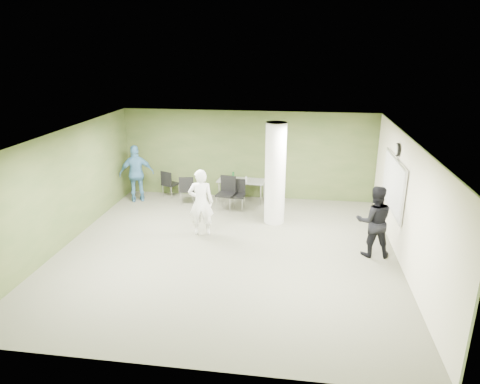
% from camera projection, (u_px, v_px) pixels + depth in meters
% --- Properties ---
extents(floor, '(8.00, 8.00, 0.00)m').
position_uv_depth(floor, '(227.00, 251.00, 10.28)').
color(floor, '#4F4F3E').
rests_on(floor, ground).
extents(ceiling, '(8.00, 8.00, 0.00)m').
position_uv_depth(ceiling, '(226.00, 136.00, 9.38)').
color(ceiling, white).
rests_on(ceiling, wall_back).
extents(wall_back, '(8.00, 2.80, 0.02)m').
position_uv_depth(wall_back, '(248.00, 155.00, 13.58)').
color(wall_back, '#3A4F25').
rests_on(wall_back, floor).
extents(wall_left, '(0.02, 8.00, 2.80)m').
position_uv_depth(wall_left, '(64.00, 189.00, 10.37)').
color(wall_left, '#3A4F25').
rests_on(wall_left, floor).
extents(wall_right_cream, '(0.02, 8.00, 2.80)m').
position_uv_depth(wall_right_cream, '(407.00, 205.00, 9.30)').
color(wall_right_cream, beige).
rests_on(wall_right_cream, floor).
extents(column, '(0.56, 0.56, 2.80)m').
position_uv_depth(column, '(275.00, 174.00, 11.57)').
color(column, silver).
rests_on(column, floor).
extents(whiteboard, '(0.05, 2.30, 1.30)m').
position_uv_depth(whiteboard, '(393.00, 184.00, 10.40)').
color(whiteboard, silver).
rests_on(whiteboard, wall_right_cream).
extents(wall_clock, '(0.06, 0.32, 0.32)m').
position_uv_depth(wall_clock, '(397.00, 150.00, 10.13)').
color(wall_clock, black).
rests_on(wall_clock, wall_right_cream).
extents(folding_table, '(1.52, 0.76, 0.95)m').
position_uv_depth(folding_table, '(241.00, 181.00, 13.42)').
color(folding_table, gray).
rests_on(folding_table, floor).
extents(wastebasket, '(0.24, 0.24, 0.28)m').
position_uv_depth(wastebasket, '(201.00, 203.00, 13.07)').
color(wastebasket, '#4C4C4C').
rests_on(wastebasket, floor).
extents(chair_back_left, '(0.58, 0.58, 0.89)m').
position_uv_depth(chair_back_left, '(169.00, 182.00, 13.80)').
color(chair_back_left, black).
rests_on(chair_back_left, floor).
extents(chair_back_right, '(0.53, 0.53, 0.92)m').
position_uv_depth(chair_back_right, '(187.00, 188.00, 13.17)').
color(chair_back_right, black).
rests_on(chair_back_right, floor).
extents(chair_table_left, '(0.59, 0.59, 1.01)m').
position_uv_depth(chair_table_left, '(227.00, 190.00, 12.79)').
color(chair_table_left, black).
rests_on(chair_table_left, floor).
extents(chair_table_right, '(0.46, 0.46, 0.90)m').
position_uv_depth(chair_table_right, '(238.00, 192.00, 12.83)').
color(chair_table_right, black).
rests_on(chair_table_right, floor).
extents(woman_white, '(0.70, 0.52, 1.76)m').
position_uv_depth(woman_white, '(201.00, 202.00, 10.94)').
color(woman_white, white).
rests_on(woman_white, floor).
extents(man_black, '(0.87, 0.69, 1.71)m').
position_uv_depth(man_black, '(374.00, 221.00, 9.83)').
color(man_black, black).
rests_on(man_black, floor).
extents(man_blue, '(1.15, 0.81, 1.80)m').
position_uv_depth(man_blue, '(137.00, 174.00, 13.36)').
color(man_blue, teal).
rests_on(man_blue, floor).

